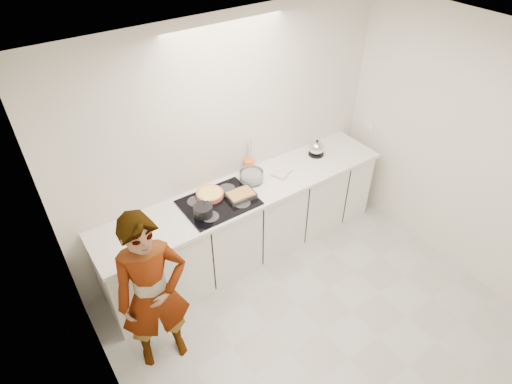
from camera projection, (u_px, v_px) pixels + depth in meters
floor at (322, 331)px, 4.12m from camera, size 3.60×3.20×0.00m
ceiling at (365, 73)px, 2.51m from camera, size 3.60×3.20×0.00m
wall_back at (229, 144)px, 4.35m from camera, size 3.60×0.00×2.60m
wall_left at (113, 354)px, 2.51m from camera, size 0.00×3.20×2.60m
wall_right at (473, 159)px, 4.14m from camera, size 0.02×3.20×2.60m
base_cabinets at (248, 224)px, 4.68m from camera, size 3.20×0.58×0.87m
countertop at (247, 191)px, 4.39m from camera, size 3.24×0.64×0.04m
hob at (219, 202)px, 4.21m from camera, size 0.72×0.54×0.01m
tart_dish at (210, 194)px, 4.26m from camera, size 0.29×0.29×0.05m
saucepan at (203, 210)px, 4.02m from camera, size 0.19×0.19×0.18m
baking_dish at (241, 195)px, 4.24m from camera, size 0.29×0.22×0.05m
mixing_bowl at (251, 177)px, 4.47m from camera, size 0.32×0.32×0.12m
tea_towel at (282, 173)px, 4.59m from camera, size 0.25×0.22×0.03m
kettle at (316, 148)px, 4.84m from camera, size 0.23×0.23×0.20m
utensil_crock at (250, 165)px, 4.60m from camera, size 0.11×0.11×0.14m
cook at (153, 294)px, 3.45m from camera, size 0.65×0.49×1.63m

